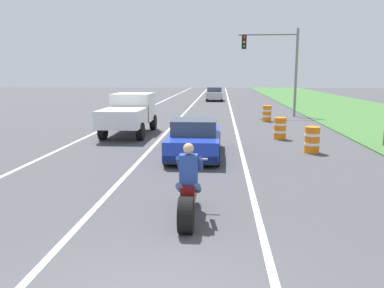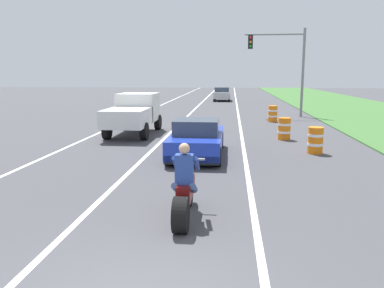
# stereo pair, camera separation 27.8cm
# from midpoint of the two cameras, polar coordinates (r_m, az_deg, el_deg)

# --- Properties ---
(lane_stripe_left_solid) EXTENTS (0.14, 120.00, 0.01)m
(lane_stripe_left_solid) POSITION_cam_midpoint_polar(r_m,az_deg,el_deg) (25.42, -9.20, 3.41)
(lane_stripe_left_solid) COLOR white
(lane_stripe_left_solid) RESTS_ON ground
(lane_stripe_right_solid) EXTENTS (0.14, 120.00, 0.01)m
(lane_stripe_right_solid) POSITION_cam_midpoint_polar(r_m,az_deg,el_deg) (24.58, 7.27, 3.23)
(lane_stripe_right_solid) COLOR white
(lane_stripe_right_solid) RESTS_ON ground
(lane_stripe_centre_dashed) EXTENTS (0.14, 120.00, 0.01)m
(lane_stripe_centre_dashed) POSITION_cam_midpoint_polar(r_m,az_deg,el_deg) (24.74, -1.11, 3.36)
(lane_stripe_centre_dashed) COLOR white
(lane_stripe_centre_dashed) RESTS_ON ground
(motorcycle_with_rider) EXTENTS (0.70, 2.21, 1.62)m
(motorcycle_with_rider) POSITION_cam_midpoint_polar(r_m,az_deg,el_deg) (7.96, -0.10, -7.16)
(motorcycle_with_rider) COLOR black
(motorcycle_with_rider) RESTS_ON ground
(sports_car_blue) EXTENTS (1.84, 4.30, 1.37)m
(sports_car_blue) POSITION_cam_midpoint_polar(r_m,az_deg,el_deg) (14.18, 1.29, 0.73)
(sports_car_blue) COLOR #1E38B2
(sports_car_blue) RESTS_ON ground
(pickup_truck_left_lane_white) EXTENTS (2.02, 4.80, 1.98)m
(pickup_truck_left_lane_white) POSITION_cam_midpoint_polar(r_m,az_deg,el_deg) (19.46, -8.09, 4.65)
(pickup_truck_left_lane_white) COLOR silver
(pickup_truck_left_lane_white) RESTS_ON ground
(traffic_light_mast_near) EXTENTS (4.10, 0.34, 6.00)m
(traffic_light_mast_near) POSITION_cam_midpoint_polar(r_m,az_deg,el_deg) (28.05, 13.75, 11.99)
(traffic_light_mast_near) COLOR gray
(traffic_light_mast_near) RESTS_ON ground
(construction_barrel_nearest) EXTENTS (0.58, 0.58, 1.00)m
(construction_barrel_nearest) POSITION_cam_midpoint_polar(r_m,az_deg,el_deg) (15.42, 18.09, 0.53)
(construction_barrel_nearest) COLOR orange
(construction_barrel_nearest) RESTS_ON ground
(construction_barrel_mid) EXTENTS (0.58, 0.58, 1.00)m
(construction_barrel_mid) POSITION_cam_midpoint_polar(r_m,az_deg,el_deg) (18.29, 13.76, 2.20)
(construction_barrel_mid) COLOR orange
(construction_barrel_mid) RESTS_ON ground
(construction_barrel_far) EXTENTS (0.58, 0.58, 1.00)m
(construction_barrel_far) POSITION_cam_midpoint_polar(r_m,az_deg,el_deg) (24.98, 12.03, 4.36)
(construction_barrel_far) COLOR orange
(construction_barrel_far) RESTS_ON ground
(distant_car_far_ahead) EXTENTS (1.80, 4.00, 1.50)m
(distant_car_far_ahead) POSITION_cam_midpoint_polar(r_m,az_deg,el_deg) (43.58, 4.59, 7.33)
(distant_car_far_ahead) COLOR #B2B2B7
(distant_car_far_ahead) RESTS_ON ground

